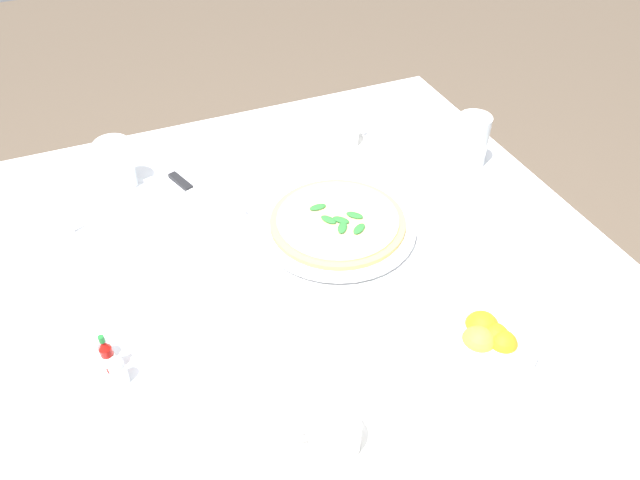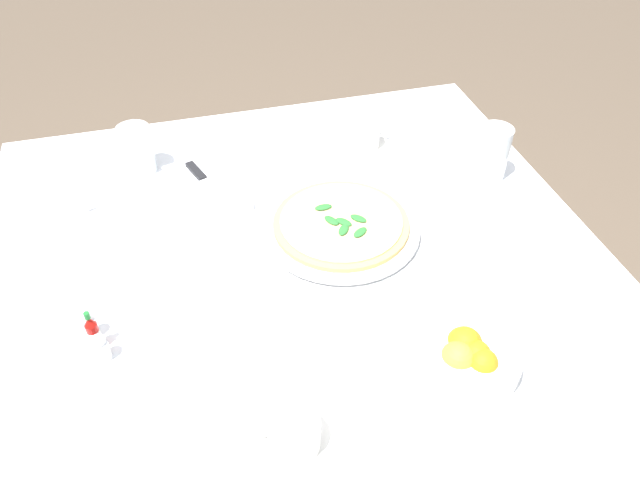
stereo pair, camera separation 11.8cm
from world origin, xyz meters
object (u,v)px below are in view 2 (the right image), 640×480
object	(u,v)px
water_glass_far_right	(491,155)
dinner_knife	(206,183)
pizza_plate	(341,228)
water_glass_left_edge	(137,151)
hot_sauce_bottle	(94,333)
menu_card	(63,208)
coffee_cup_center_back	(364,137)
pepper_shaker	(89,325)
pizza	(341,223)
citrus_bowl	(471,358)
salt_shaker	(101,348)
napkin_folded	(206,187)
coffee_cup_back_corner	(294,436)

from	to	relation	value
water_glass_far_right	dinner_knife	xyz separation A→B (m)	(-0.10, -0.63, -0.03)
pizza_plate	dinner_knife	xyz separation A→B (m)	(-0.21, -0.25, 0.01)
water_glass_left_edge	hot_sauce_bottle	xyz separation A→B (m)	(0.51, -0.09, -0.02)
water_glass_left_edge	menu_card	xyz separation A→B (m)	(0.14, -0.16, -0.02)
coffee_cup_center_back	pepper_shaker	distance (m)	0.76
menu_card	dinner_knife	bearing A→B (deg)	167.24
menu_card	water_glass_left_edge	bearing A→B (deg)	-154.39
pizza	citrus_bowl	distance (m)	0.39
pizza	salt_shaker	xyz separation A→B (m)	(0.20, -0.47, 0.00)
napkin_folded	menu_card	size ratio (longest dim) A/B	2.80
coffee_cup_back_corner	salt_shaker	xyz separation A→B (m)	(-0.23, -0.27, -0.00)
napkin_folded	pepper_shaker	xyz separation A→B (m)	(0.36, -0.24, 0.02)
dinner_knife	citrus_bowl	bearing A→B (deg)	11.43
coffee_cup_back_corner	napkin_folded	xyz separation A→B (m)	(-0.65, -0.05, -0.02)
pizza	water_glass_left_edge	size ratio (longest dim) A/B	2.48
coffee_cup_center_back	coffee_cup_back_corner	world-z (taller)	coffee_cup_center_back
napkin_folded	citrus_bowl	xyz separation A→B (m)	(0.59, 0.35, 0.02)
water_glass_far_right	citrus_bowl	distance (m)	0.56
pizza	napkin_folded	bearing A→B (deg)	-130.33
water_glass_left_edge	salt_shaker	world-z (taller)	water_glass_left_edge
coffee_cup_back_corner	citrus_bowl	bearing A→B (deg)	100.82
coffee_cup_back_corner	citrus_bowl	size ratio (longest dim) A/B	0.87
pizza	hot_sauce_bottle	xyz separation A→B (m)	(0.17, -0.48, 0.01)
coffee_cup_back_corner	hot_sauce_bottle	distance (m)	0.38
coffee_cup_back_corner	menu_card	size ratio (longest dim) A/B	1.49
dinner_knife	pepper_shaker	size ratio (longest dim) A/B	3.38
pizza	coffee_cup_center_back	bearing A→B (deg)	153.64
hot_sauce_bottle	salt_shaker	distance (m)	0.03
pizza	menu_card	distance (m)	0.57
pizza_plate	water_glass_left_edge	bearing A→B (deg)	-130.76
hot_sauce_bottle	salt_shaker	world-z (taller)	hot_sauce_bottle
pizza	citrus_bowl	size ratio (longest dim) A/B	1.84
coffee_cup_center_back	hot_sauce_bottle	distance (m)	0.77
coffee_cup_center_back	napkin_folded	bearing A→B (deg)	-78.78
citrus_bowl	water_glass_far_right	bearing A→B (deg)	150.17
pizza_plate	napkin_folded	world-z (taller)	napkin_folded
pizza_plate	salt_shaker	distance (m)	0.51
pizza_plate	citrus_bowl	distance (m)	0.39
water_glass_far_right	menu_card	distance (m)	0.93
pizza_plate	pepper_shaker	bearing A→B (deg)	-73.18
pizza	water_glass_far_right	size ratio (longest dim) A/B	2.24
coffee_cup_center_back	menu_card	bearing A→B (deg)	-81.82
pizza	napkin_folded	xyz separation A→B (m)	(-0.21, -0.25, -0.01)
water_glass_far_right	coffee_cup_center_back	bearing A→B (deg)	-127.83
coffee_cup_back_corner	coffee_cup_center_back	bearing A→B (deg)	154.67
hot_sauce_bottle	menu_card	xyz separation A→B (m)	(-0.36, -0.07, -0.00)
coffee_cup_back_corner	napkin_folded	bearing A→B (deg)	-175.83
water_glass_left_edge	hot_sauce_bottle	bearing A→B (deg)	-10.38
coffee_cup_back_corner	napkin_folded	distance (m)	0.65
coffee_cup_center_back	napkin_folded	size ratio (longest dim) A/B	0.54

